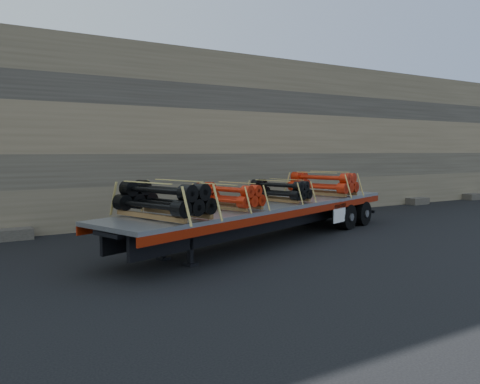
# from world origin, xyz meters

# --- Properties ---
(ground) EXTENTS (120.00, 120.00, 0.00)m
(ground) POSITION_xyz_m (0.00, 0.00, 0.00)
(ground) COLOR black
(ground) RESTS_ON ground
(rock_wall) EXTENTS (44.00, 3.00, 7.00)m
(rock_wall) POSITION_xyz_m (0.00, 6.50, 3.50)
(rock_wall) COLOR #7A6B54
(rock_wall) RESTS_ON ground
(trailer) EXTENTS (12.28, 6.30, 1.22)m
(trailer) POSITION_xyz_m (-0.93, 0.32, 0.61)
(trailer) COLOR #A6A8AE
(trailer) RESTS_ON ground
(bundle_front) EXTENTS (2.03, 2.79, 0.89)m
(bundle_front) POSITION_xyz_m (-5.04, -1.14, 1.67)
(bundle_front) COLOR black
(bundle_front) RESTS_ON trailer
(bundle_midfront) EXTENTS (1.64, 2.26, 0.72)m
(bundle_midfront) POSITION_xyz_m (-2.73, -0.32, 1.58)
(bundle_midfront) COLOR #B41F09
(bundle_midfront) RESTS_ON trailer
(bundle_midrear) EXTENTS (1.58, 2.18, 0.70)m
(bundle_midrear) POSITION_xyz_m (-0.23, 0.57, 1.57)
(bundle_midrear) COLOR black
(bundle_midrear) RESTS_ON trailer
(bundle_rear) EXTENTS (1.94, 2.68, 0.85)m
(bundle_rear) POSITION_xyz_m (2.50, 1.54, 1.65)
(bundle_rear) COLOR #B41F09
(bundle_rear) RESTS_ON trailer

